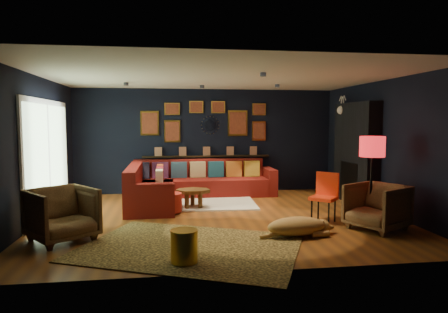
{
  "coord_description": "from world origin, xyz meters",
  "views": [
    {
      "loc": [
        -0.97,
        -7.29,
        1.79
      ],
      "look_at": [
        0.11,
        0.3,
        1.12
      ],
      "focal_mm": 32.0,
      "sensor_mm": 36.0,
      "label": 1
    }
  ],
  "objects": [
    {
      "name": "floor",
      "position": [
        0.0,
        0.0,
        0.0
      ],
      "size": [
        6.5,
        6.5,
        0.0
      ],
      "primitive_type": "plane",
      "color": "brown",
      "rests_on": "ground"
    },
    {
      "name": "room_walls",
      "position": [
        0.0,
        0.0,
        1.59
      ],
      "size": [
        6.5,
        6.5,
        6.5
      ],
      "color": "black",
      "rests_on": "ground"
    },
    {
      "name": "sectional",
      "position": [
        -0.61,
        1.81,
        0.32
      ],
      "size": [
        3.41,
        2.69,
        0.86
      ],
      "color": "maroon",
      "rests_on": "ground"
    },
    {
      "name": "ledge",
      "position": [
        0.0,
        2.68,
        0.92
      ],
      "size": [
        3.2,
        0.12,
        0.04
      ],
      "primitive_type": "cube",
      "color": "black",
      "rests_on": "room_walls"
    },
    {
      "name": "gallery_wall",
      "position": [
        -0.01,
        2.72,
        1.81
      ],
      "size": [
        3.15,
        0.04,
        1.02
      ],
      "color": "gold",
      "rests_on": "room_walls"
    },
    {
      "name": "sunburst_mirror",
      "position": [
        0.1,
        2.72,
        1.7
      ],
      "size": [
        0.47,
        0.16,
        0.47
      ],
      "color": "silver",
      "rests_on": "room_walls"
    },
    {
      "name": "fireplace",
      "position": [
        3.09,
        0.9,
        1.02
      ],
      "size": [
        0.31,
        1.6,
        2.2
      ],
      "color": "black",
      "rests_on": "ground"
    },
    {
      "name": "deer_head",
      "position": [
        3.14,
        1.4,
        2.05
      ],
      "size": [
        0.5,
        0.28,
        0.45
      ],
      "color": "white",
      "rests_on": "fireplace"
    },
    {
      "name": "sliding_door",
      "position": [
        -3.22,
        0.6,
        1.1
      ],
      "size": [
        0.06,
        2.8,
        2.2
      ],
      "color": "white",
      "rests_on": "ground"
    },
    {
      "name": "ceiling_spots",
      "position": [
        -0.0,
        0.8,
        2.56
      ],
      "size": [
        3.3,
        2.5,
        0.06
      ],
      "color": "black",
      "rests_on": "room_walls"
    },
    {
      "name": "shag_rug",
      "position": [
        -0.19,
        1.3,
        0.02
      ],
      "size": [
        2.28,
        1.71,
        0.03
      ],
      "primitive_type": "cube",
      "rotation": [
        0.0,
        0.0,
        -0.05
      ],
      "color": "silver",
      "rests_on": "ground"
    },
    {
      "name": "leopard_rug",
      "position": [
        -0.67,
        -1.74,
        0.01
      ],
      "size": [
        3.61,
        3.18,
        0.02
      ],
      "primitive_type": "cube",
      "rotation": [
        0.0,
        0.0,
        -0.42
      ],
      "color": "tan",
      "rests_on": "ground"
    },
    {
      "name": "coffee_table",
      "position": [
        -0.46,
        0.87,
        0.32
      ],
      "size": [
        0.76,
        0.59,
        0.36
      ],
      "rotation": [
        0.0,
        0.0,
        -0.07
      ],
      "color": "brown",
      "rests_on": "shag_rug"
    },
    {
      "name": "pouf",
      "position": [
        -0.98,
        0.5,
        0.21
      ],
      "size": [
        0.55,
        0.55,
        0.36
      ],
      "primitive_type": "cylinder",
      "color": "#A1241A",
      "rests_on": "shag_rug"
    },
    {
      "name": "armchair_left",
      "position": [
        -2.55,
        -1.13,
        0.44
      ],
      "size": [
        1.17,
        1.17,
        0.88
      ],
      "primitive_type": "imported",
      "rotation": [
        0.0,
        0.0,
        0.67
      ],
      "color": "#AA7540",
      "rests_on": "ground"
    },
    {
      "name": "armchair_right",
      "position": [
        2.45,
        -1.2,
        0.42
      ],
      "size": [
        1.06,
        1.08,
        0.84
      ],
      "primitive_type": "imported",
      "rotation": [
        0.0,
        0.0,
        -1.08
      ],
      "color": "#AA7540",
      "rests_on": "ground"
    },
    {
      "name": "gold_stool",
      "position": [
        -0.78,
        -2.35,
        0.22
      ],
      "size": [
        0.34,
        0.34,
        0.43
      ],
      "primitive_type": "cylinder",
      "color": "gold",
      "rests_on": "ground"
    },
    {
      "name": "orange_chair",
      "position": [
        1.81,
        -0.57,
        0.52
      ],
      "size": [
        0.58,
        0.58,
        0.88
      ],
      "rotation": [
        0.0,
        0.0,
        -0.75
      ],
      "color": "black",
      "rests_on": "ground"
    },
    {
      "name": "floor_lamp",
      "position": [
        2.5,
        -0.9,
        1.29
      ],
      "size": [
        0.43,
        0.43,
        1.54
      ],
      "color": "black",
      "rests_on": "ground"
    },
    {
      "name": "dog",
      "position": [
        1.0,
        -1.42,
        0.22
      ],
      "size": [
        1.34,
        0.76,
        0.41
      ],
      "primitive_type": null,
      "rotation": [
        0.0,
        0.0,
        0.1
      ],
      "color": "tan",
      "rests_on": "leopard_rug"
    }
  ]
}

